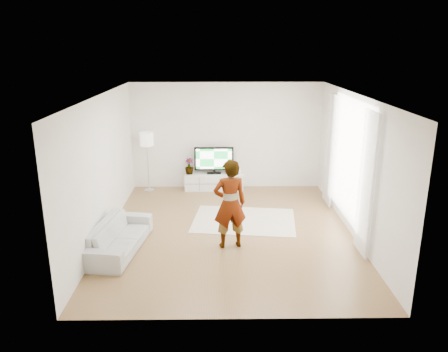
{
  "coord_description": "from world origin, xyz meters",
  "views": [
    {
      "loc": [
        -0.22,
        -8.32,
        3.73
      ],
      "look_at": [
        -0.1,
        0.4,
        1.09
      ],
      "focal_mm": 35.0,
      "sensor_mm": 36.0,
      "label": 1
    }
  ],
  "objects_px": {
    "television": "(214,159)",
    "sofa": "(119,236)",
    "floor_lamp": "(147,142)",
    "player": "(230,204)",
    "rug": "(244,220)",
    "media_console": "(214,182)"
  },
  "relations": [
    {
      "from": "player",
      "to": "sofa",
      "type": "xyz_separation_m",
      "value": [
        -2.08,
        -0.12,
        -0.59
      ]
    },
    {
      "from": "television",
      "to": "player",
      "type": "distance_m",
      "value": 3.49
    },
    {
      "from": "television",
      "to": "floor_lamp",
      "type": "relative_size",
      "value": 0.66
    },
    {
      "from": "rug",
      "to": "floor_lamp",
      "type": "height_order",
      "value": "floor_lamp"
    },
    {
      "from": "media_console",
      "to": "sofa",
      "type": "bearing_deg",
      "value": -116.12
    },
    {
      "from": "sofa",
      "to": "television",
      "type": "bearing_deg",
      "value": -18.07
    },
    {
      "from": "television",
      "to": "rug",
      "type": "xyz_separation_m",
      "value": [
        0.68,
        -2.2,
        -0.82
      ]
    },
    {
      "from": "player",
      "to": "rug",
      "type": "bearing_deg",
      "value": -117.18
    },
    {
      "from": "television",
      "to": "floor_lamp",
      "type": "xyz_separation_m",
      "value": [
        -1.72,
        -0.09,
        0.5
      ]
    },
    {
      "from": "media_console",
      "to": "sofa",
      "type": "xyz_separation_m",
      "value": [
        -1.75,
        -3.57,
        0.06
      ]
    },
    {
      "from": "media_console",
      "to": "sofa",
      "type": "height_order",
      "value": "sofa"
    },
    {
      "from": "player",
      "to": "television",
      "type": "bearing_deg",
      "value": -96.48
    },
    {
      "from": "player",
      "to": "sofa",
      "type": "relative_size",
      "value": 0.9
    },
    {
      "from": "media_console",
      "to": "floor_lamp",
      "type": "relative_size",
      "value": 0.99
    },
    {
      "from": "player",
      "to": "floor_lamp",
      "type": "distance_m",
      "value": 3.98
    },
    {
      "from": "television",
      "to": "sofa",
      "type": "bearing_deg",
      "value": -115.95
    },
    {
      "from": "media_console",
      "to": "television",
      "type": "height_order",
      "value": "television"
    },
    {
      "from": "television",
      "to": "rug",
      "type": "relative_size",
      "value": 0.47
    },
    {
      "from": "floor_lamp",
      "to": "media_console",
      "type": "bearing_deg",
      "value": 2.16
    },
    {
      "from": "sofa",
      "to": "rug",
      "type": "bearing_deg",
      "value": -52.15
    },
    {
      "from": "television",
      "to": "player",
      "type": "bearing_deg",
      "value": -84.63
    },
    {
      "from": "media_console",
      "to": "television",
      "type": "distance_m",
      "value": 0.61
    }
  ]
}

